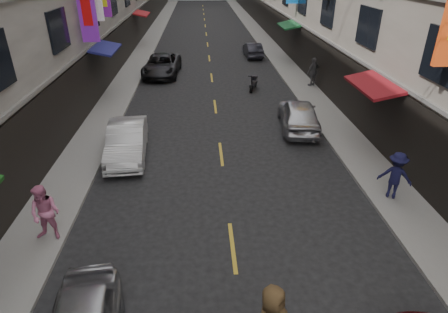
{
  "coord_description": "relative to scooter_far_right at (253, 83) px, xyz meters",
  "views": [
    {
      "loc": [
        -0.8,
        3.5,
        7.51
      ],
      "look_at": [
        -0.32,
        10.89,
        3.61
      ],
      "focal_mm": 30.0,
      "sensor_mm": 36.0,
      "label": 1
    }
  ],
  "objects": [
    {
      "name": "car_right_far",
      "position": [
        1.18,
        9.34,
        0.17
      ],
      "size": [
        1.42,
        3.75,
        1.22
      ],
      "primitive_type": "imported",
      "rotation": [
        0.0,
        0.0,
        3.18
      ],
      "color": "#2A2931",
      "rests_on": "ground"
    },
    {
      "name": "car_right_mid",
      "position": [
        1.38,
        -6.39,
        0.31
      ],
      "size": [
        2.24,
        4.56,
        1.5
      ],
      "primitive_type": "imported",
      "rotation": [
        0.0,
        0.0,
        3.03
      ],
      "color": "#BCBCC1",
      "rests_on": "ground"
    },
    {
      "name": "pedestrian_rnear",
      "position": [
        3.15,
        -12.85,
        0.54
      ],
      "size": [
        1.25,
        1.03,
        1.72
      ],
      "primitive_type": "imported",
      "rotation": [
        0.0,
        0.0,
        2.65
      ],
      "color": "black",
      "rests_on": "sidewalk_right"
    },
    {
      "name": "scooter_far_right",
      "position": [
        0.0,
        0.0,
        0.0
      ],
      "size": [
        0.78,
        1.74,
        1.14
      ],
      "rotation": [
        0.0,
        0.0,
        2.81
      ],
      "color": "black",
      "rests_on": "ground"
    },
    {
      "name": "street_awnings",
      "position": [
        -3.88,
        -0.98,
        2.56
      ],
      "size": [
        13.99,
        35.2,
        0.41
      ],
      "color": "#144B14",
      "rests_on": "ground"
    },
    {
      "name": "sidewalk_left",
      "position": [
        -8.62,
        15.02,
        -0.38
      ],
      "size": [
        2.0,
        90.0,
        0.12
      ],
      "primitive_type": "cube",
      "color": "slate",
      "rests_on": "ground"
    },
    {
      "name": "pedestrian_rfar",
      "position": [
        3.95,
        0.3,
        0.6
      ],
      "size": [
        1.24,
        1.08,
        1.84
      ],
      "primitive_type": "imported",
      "rotation": [
        0.0,
        0.0,
        3.68
      ],
      "color": "#545456",
      "rests_on": "sidewalk_right"
    },
    {
      "name": "sidewalk_right",
      "position": [
        3.38,
        15.02,
        -0.38
      ],
      "size": [
        2.0,
        90.0,
        0.12
      ],
      "primitive_type": "cube",
      "color": "slate",
      "rests_on": "ground"
    },
    {
      "name": "car_left_far",
      "position": [
        -6.2,
        3.95,
        0.28
      ],
      "size": [
        2.74,
        5.37,
        1.45
      ],
      "primitive_type": "imported",
      "rotation": [
        0.0,
        0.0,
        -0.06
      ],
      "color": "black",
      "rests_on": "ground"
    },
    {
      "name": "pedestrian_lfar",
      "position": [
        -8.02,
        -14.36,
        0.58
      ],
      "size": [
        0.95,
        0.72,
        1.8
      ],
      "primitive_type": "imported",
      "rotation": [
        0.0,
        0.0,
        -0.14
      ],
      "color": "#C96A91",
      "rests_on": "sidewalk_left"
    },
    {
      "name": "car_left_mid",
      "position": [
        -6.62,
        -8.91,
        0.27
      ],
      "size": [
        1.83,
        4.43,
        1.43
      ],
      "primitive_type": "imported",
      "rotation": [
        0.0,
        0.0,
        0.07
      ],
      "color": "silver",
      "rests_on": "ground"
    },
    {
      "name": "lane_markings",
      "position": [
        -2.62,
        12.02,
        -0.44
      ],
      "size": [
        0.12,
        80.2,
        0.01
      ],
      "color": "gold",
      "rests_on": "ground"
    }
  ]
}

